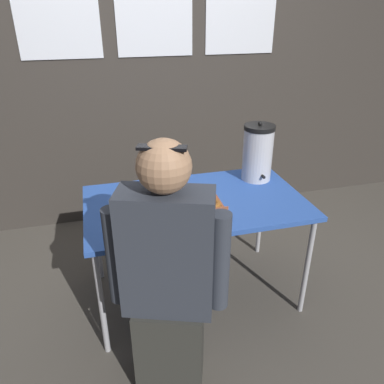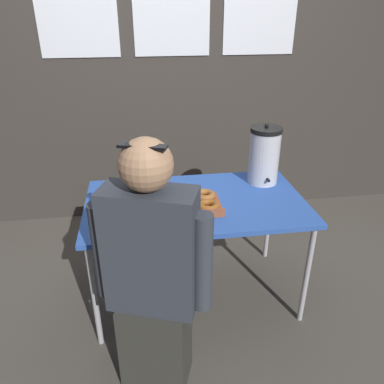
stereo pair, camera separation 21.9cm
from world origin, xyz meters
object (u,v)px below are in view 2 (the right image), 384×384
Objects in this scene: cell_phone at (107,228)px; donut_box at (185,203)px; coffee_urn at (264,155)px; person_seated at (153,279)px.

donut_box is at bearing 27.08° from cell_phone.
coffee_urn is at bearing 27.98° from donut_box.
coffee_urn is 2.67× the size of cell_phone.
donut_box is at bearing -153.66° from coffee_urn.
cell_phone is (-0.98, -0.45, -0.18)m from coffee_urn.
donut_box is 0.32× the size of person_seated.
donut_box is 0.63m from coffee_urn.
donut_box is at bearing -92.69° from person_seated.
donut_box is 2.87× the size of cell_phone.
person_seated is (0.21, -0.35, -0.08)m from cell_phone.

